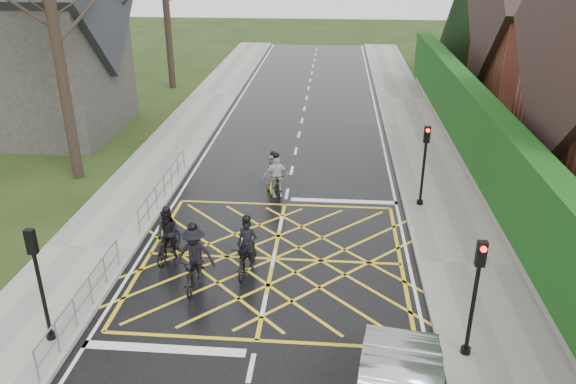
# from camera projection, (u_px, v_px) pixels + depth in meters

# --- Properties ---
(ground) EXTENTS (120.00, 120.00, 0.00)m
(ground) POSITION_uv_depth(u_px,v_px,m) (274.00, 259.00, 17.78)
(ground) COLOR black
(ground) RESTS_ON ground
(road) EXTENTS (9.00, 80.00, 0.01)m
(road) POSITION_uv_depth(u_px,v_px,m) (274.00, 259.00, 17.78)
(road) COLOR black
(road) RESTS_ON ground
(sidewalk_right) EXTENTS (3.00, 80.00, 0.15)m
(sidewalk_right) POSITION_uv_depth(u_px,v_px,m) (467.00, 265.00, 17.30)
(sidewalk_right) COLOR gray
(sidewalk_right) RESTS_ON ground
(sidewalk_left) EXTENTS (3.00, 80.00, 0.15)m
(sidewalk_left) POSITION_uv_depth(u_px,v_px,m) (90.00, 249.00, 18.21)
(sidewalk_left) COLOR gray
(sidewalk_left) RESTS_ON ground
(stone_wall) EXTENTS (0.50, 38.00, 0.70)m
(stone_wall) POSITION_uv_depth(u_px,v_px,m) (481.00, 183.00, 22.51)
(stone_wall) COLOR slate
(stone_wall) RESTS_ON ground
(hedge) EXTENTS (0.90, 38.00, 2.80)m
(hedge) POSITION_uv_depth(u_px,v_px,m) (487.00, 141.00, 21.79)
(hedge) COLOR black
(hedge) RESTS_ON stone_wall
(house_far) EXTENTS (9.80, 8.80, 10.30)m
(house_far) POSITION_uv_depth(u_px,v_px,m) (570.00, 36.00, 31.25)
(house_far) COLOR brown
(house_far) RESTS_ON ground
(conifer) EXTENTS (4.60, 4.60, 10.00)m
(conifer) POSITION_uv_depth(u_px,v_px,m) (468.00, 8.00, 38.56)
(conifer) COLOR black
(conifer) RESTS_ON ground
(church) EXTENTS (8.80, 7.80, 11.00)m
(church) POSITION_uv_depth(u_px,v_px,m) (26.00, 36.00, 27.70)
(church) COLOR #2D2B28
(church) RESTS_ON ground
(railing_south) EXTENTS (0.05, 5.04, 1.03)m
(railing_south) POSITION_uv_depth(u_px,v_px,m) (82.00, 295.00, 14.63)
(railing_south) COLOR slate
(railing_south) RESTS_ON ground
(railing_north) EXTENTS (0.05, 6.04, 1.03)m
(railing_north) POSITION_uv_depth(u_px,v_px,m) (164.00, 182.00, 21.45)
(railing_north) COLOR slate
(railing_north) RESTS_ON ground
(traffic_light_ne) EXTENTS (0.24, 0.31, 3.21)m
(traffic_light_ne) POSITION_uv_depth(u_px,v_px,m) (424.00, 167.00, 20.53)
(traffic_light_ne) COLOR black
(traffic_light_ne) RESTS_ON ground
(traffic_light_se) EXTENTS (0.24, 0.31, 3.21)m
(traffic_light_se) POSITION_uv_depth(u_px,v_px,m) (474.00, 300.00, 12.89)
(traffic_light_se) COLOR black
(traffic_light_se) RESTS_ON ground
(traffic_light_sw) EXTENTS (0.24, 0.31, 3.21)m
(traffic_light_sw) POSITION_uv_depth(u_px,v_px,m) (41.00, 287.00, 13.40)
(traffic_light_sw) COLOR black
(traffic_light_sw) RESTS_ON ground
(cyclist_rear) EXTENTS (0.83, 1.95, 1.85)m
(cyclist_rear) POSITION_uv_depth(u_px,v_px,m) (247.00, 253.00, 16.94)
(cyclist_rear) COLOR black
(cyclist_rear) RESTS_ON ground
(cyclist_back) EXTENTS (0.87, 1.83, 1.78)m
(cyclist_back) POSITION_uv_depth(u_px,v_px,m) (169.00, 239.00, 17.61)
(cyclist_back) COLOR black
(cyclist_back) RESTS_ON ground
(cyclist_mid) EXTENTS (1.20, 2.06, 1.98)m
(cyclist_mid) POSITION_uv_depth(u_px,v_px,m) (195.00, 262.00, 16.24)
(cyclist_mid) COLOR black
(cyclist_mid) RESTS_ON ground
(cyclist_front) EXTENTS (1.06, 1.90, 1.84)m
(cyclist_front) POSITION_uv_depth(u_px,v_px,m) (276.00, 181.00, 21.84)
(cyclist_front) COLOR black
(cyclist_front) RESTS_ON ground
(cyclist_lead) EXTENTS (0.73, 1.67, 1.62)m
(cyclist_lead) POSITION_uv_depth(u_px,v_px,m) (273.00, 176.00, 22.55)
(cyclist_lead) COLOR yellow
(cyclist_lead) RESTS_ON ground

